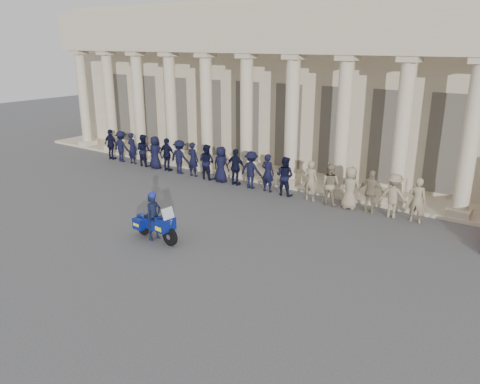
% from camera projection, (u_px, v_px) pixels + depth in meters
% --- Properties ---
extents(ground, '(90.00, 90.00, 0.00)m').
position_uv_depth(ground, '(208.00, 248.00, 16.22)').
color(ground, '#4B4B4E').
rests_on(ground, ground).
extents(building, '(40.00, 12.50, 9.00)m').
position_uv_depth(building, '(371.00, 84.00, 26.29)').
color(building, '#C0AF90').
rests_on(building, ground).
extents(officer_rank, '(18.89, 0.69, 1.83)m').
position_uv_depth(officer_rank, '(228.00, 166.00, 23.34)').
color(officer_rank, black).
rests_on(officer_rank, ground).
extents(motorcycle, '(2.15, 0.91, 1.38)m').
position_uv_depth(motorcycle, '(156.00, 224.00, 16.70)').
color(motorcycle, black).
rests_on(motorcycle, ground).
extents(rider, '(0.47, 0.66, 1.80)m').
position_uv_depth(rider, '(154.00, 216.00, 16.68)').
color(rider, black).
rests_on(rider, ground).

